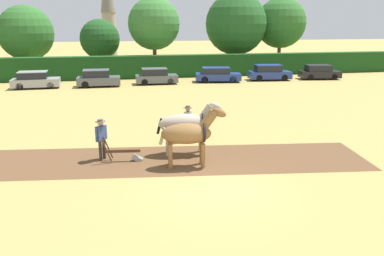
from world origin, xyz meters
name	(u,v)px	position (x,y,z in m)	size (l,w,h in m)	color
ground_plane	(214,190)	(0.00, 0.00, 0.00)	(240.00, 240.00, 0.00)	#A88E4C
plowed_furrow_strip	(107,161)	(-3.65, 3.64, 0.00)	(21.99, 3.68, 0.01)	brown
hedgerow	(143,67)	(0.00, 29.03, 1.18)	(59.71, 1.58, 2.37)	#194719
tree_left	(26,33)	(-12.38, 33.93, 4.64)	(6.01, 6.01, 7.65)	#4C3823
tree_center_left	(100,39)	(-4.46, 34.12, 3.91)	(4.56, 4.56, 6.20)	#4C3823
tree_center	(154,24)	(1.67, 32.38, 5.62)	(5.86, 5.86, 8.57)	brown
tree_center_right	(236,24)	(11.81, 33.47, 5.60)	(7.43, 7.43, 9.32)	brown
tree_right	(281,23)	(17.68, 33.56, 5.73)	(6.19, 6.19, 8.83)	brown
church_spire	(108,5)	(-3.38, 58.56, 8.81)	(2.59, 2.59, 16.84)	gray
draft_horse_lead_left	(189,133)	(-0.37, 2.41, 1.38)	(2.75, 1.14, 2.49)	brown
draft_horse_lead_right	(187,124)	(-0.17, 3.92, 1.38)	(2.92, 1.22, 2.40)	#B2A38E
plow	(126,154)	(-2.85, 3.53, 0.32)	(1.69, 0.56, 1.13)	#4C331E
farmer_at_plow	(101,136)	(-3.84, 3.94, 1.05)	(0.48, 0.55, 1.78)	#38332D
farmer_beside_team	(188,120)	(0.25, 5.80, 1.06)	(0.47, 0.56, 1.78)	#28334C
parked_car_far_left	(35,80)	(-10.10, 24.19, 0.73)	(4.15, 1.94, 1.52)	#9E9EA8
parked_car_left	(98,78)	(-4.58, 23.97, 0.75)	(3.89, 1.80, 1.56)	#565B66
parked_car_center_left	(156,76)	(0.84, 24.42, 0.72)	(4.01, 1.81, 1.51)	#565B66
parked_car_center	(217,75)	(7.01, 24.50, 0.71)	(4.71, 2.58, 1.45)	navy
parked_car_center_right	(269,73)	(12.55, 24.55, 0.76)	(4.43, 2.24, 1.59)	navy
parked_car_right	(319,72)	(18.02, 24.20, 0.71)	(4.31, 2.33, 1.49)	black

